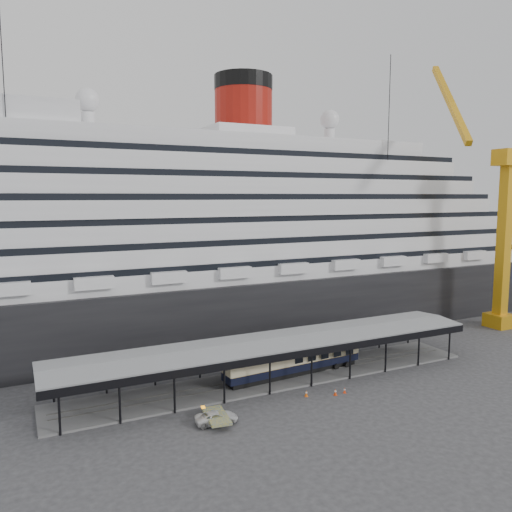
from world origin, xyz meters
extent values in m
plane|color=#313133|center=(0.00, 0.00, 0.00)|extent=(200.00, 200.00, 0.00)
cube|color=black|center=(0.00, 32.00, 5.00)|extent=(130.00, 30.00, 10.00)
cylinder|color=maroon|center=(8.00, 32.00, 37.40)|extent=(10.00, 10.00, 9.00)
cylinder|color=black|center=(8.00, 32.00, 42.65)|extent=(10.10, 10.10, 2.50)
sphere|color=silver|center=(-18.00, 32.00, 37.70)|extent=(3.60, 3.60, 3.60)
sphere|color=silver|center=(26.00, 32.00, 37.70)|extent=(3.60, 3.60, 3.60)
cube|color=slate|center=(0.00, 5.00, 0.12)|extent=(56.00, 8.00, 0.24)
cube|color=slate|center=(0.00, 4.28, 0.28)|extent=(54.00, 0.08, 0.10)
cube|color=slate|center=(0.00, 5.72, 0.28)|extent=(54.00, 0.08, 0.10)
cube|color=black|center=(0.00, 0.50, 4.45)|extent=(56.00, 0.18, 0.90)
cube|color=black|center=(0.00, 9.50, 4.45)|extent=(56.00, 0.18, 0.90)
cube|color=slate|center=(0.00, 5.00, 5.18)|extent=(56.00, 9.00, 0.24)
cylinder|color=black|center=(-29.22, 21.75, 23.60)|extent=(0.12, 0.12, 47.21)
cube|color=orange|center=(48.00, 10.00, 1.20)|extent=(4.00, 4.00, 2.40)
cube|color=orange|center=(48.00, 10.00, 15.40)|extent=(1.80, 1.80, 26.00)
cube|color=orange|center=(48.00, 10.00, 29.80)|extent=(5.00, 3.20, 2.80)
cube|color=orange|center=(39.13, 15.12, 39.20)|extent=(11.42, 18.78, 16.80)
cylinder|color=black|center=(30.26, 20.24, 23.60)|extent=(0.12, 0.12, 47.21)
imported|color=silver|center=(-11.29, -3.35, 0.62)|extent=(4.65, 2.56, 1.23)
cube|color=black|center=(2.77, 5.00, 0.55)|extent=(18.94, 3.50, 0.63)
cube|color=black|center=(2.77, 5.00, 1.36)|extent=(19.86, 3.92, 0.99)
cube|color=beige|center=(2.77, 5.00, 2.44)|extent=(19.86, 3.96, 1.17)
cube|color=black|center=(2.77, 5.00, 3.20)|extent=(19.86, 3.92, 0.36)
cube|color=#FB620D|center=(0.68, -1.47, 0.02)|extent=(0.46, 0.46, 0.03)
cone|color=#FB620D|center=(0.68, -1.47, 0.39)|extent=(0.39, 0.39, 0.73)
cylinder|color=white|center=(0.68, -1.47, 0.46)|extent=(0.23, 0.23, 0.14)
cube|color=#EC410D|center=(3.94, -2.67, 0.02)|extent=(0.41, 0.41, 0.03)
cone|color=#EC410D|center=(3.94, -2.67, 0.40)|extent=(0.35, 0.35, 0.76)
cylinder|color=white|center=(3.94, -2.67, 0.47)|extent=(0.24, 0.24, 0.15)
cube|color=red|center=(5.30, -2.61, 0.01)|extent=(0.46, 0.46, 0.03)
cone|color=red|center=(5.30, -2.61, 0.35)|extent=(0.39, 0.39, 0.67)
cylinder|color=white|center=(5.30, -2.61, 0.42)|extent=(0.21, 0.21, 0.13)
camera|label=1|loc=(-29.04, -49.10, 23.28)|focal=35.00mm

